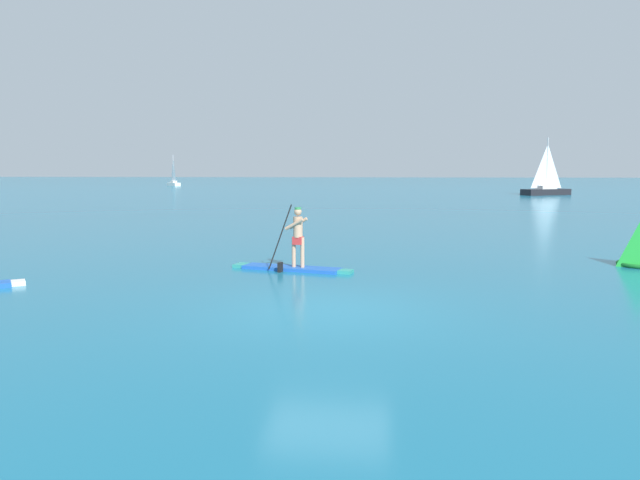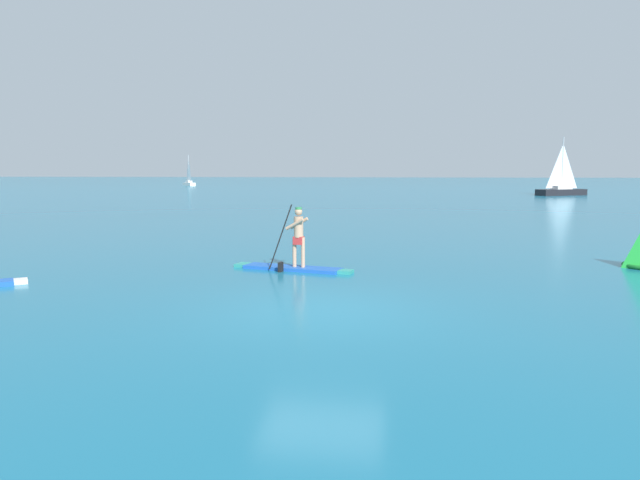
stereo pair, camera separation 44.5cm
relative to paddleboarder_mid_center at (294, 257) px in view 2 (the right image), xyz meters
The scene contains 4 objects.
ground 4.92m from the paddleboarder_mid_center, 73.09° to the right, with size 440.00×440.00×0.00m, color #196B8C.
paddleboarder_mid_center is the anchor object (origin of this frame).
sailboat_left_horizon 93.03m from the paddleboarder_mid_center, 111.85° to the left, with size 3.51×4.10×5.42m.
sailboat_right_horizon 56.46m from the paddleboarder_mid_center, 68.92° to the left, with size 5.91×4.38×6.34m.
Camera 2 is at (1.54, -11.55, 2.77)m, focal length 33.61 mm.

